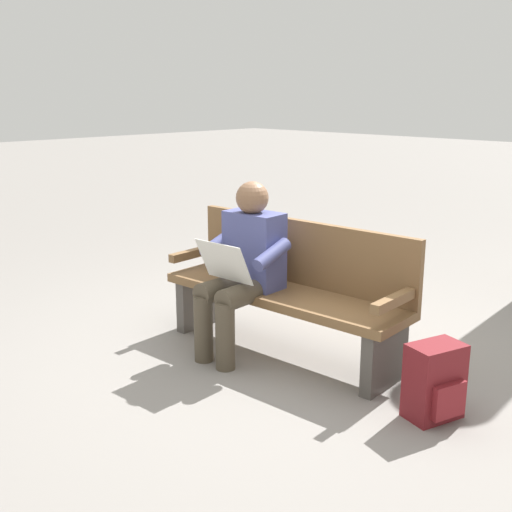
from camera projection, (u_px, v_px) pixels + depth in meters
The scene contains 4 objects.
ground_plane at pixel (282, 352), 4.39m from camera, with size 40.00×40.00×0.00m, color gray.
bench_near at pixel (289, 287), 4.32m from camera, with size 1.83×0.58×0.90m.
person_seated at pixel (243, 264), 4.24m from camera, with size 0.59×0.59×1.18m.
backpack at pixel (435, 382), 3.46m from camera, with size 0.30×0.35×0.43m.
Camera 1 is at (-2.73, 3.03, 1.75)m, focal length 44.35 mm.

